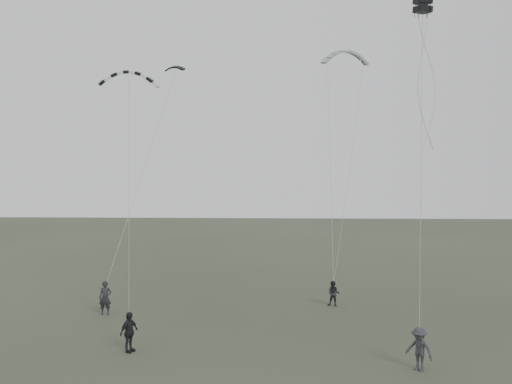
{
  "coord_description": "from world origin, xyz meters",
  "views": [
    {
      "loc": [
        2.47,
        -22.4,
        8.09
      ],
      "look_at": [
        1.25,
        5.88,
        7.1
      ],
      "focal_mm": 35.0,
      "sensor_mm": 36.0,
      "label": 1
    }
  ],
  "objects_px": {
    "flyer_center": "(129,332)",
    "kite_pale_large": "(346,51)",
    "flyer_left": "(105,298)",
    "flyer_far": "(419,349)",
    "kite_box": "(423,5)",
    "kite_dark_small": "(175,67)",
    "flyer_right": "(334,294)",
    "kite_striped": "(129,72)"
  },
  "relations": [
    {
      "from": "flyer_center",
      "to": "kite_pale_large",
      "type": "distance_m",
      "value": 25.8
    },
    {
      "from": "flyer_left",
      "to": "kite_pale_large",
      "type": "relative_size",
      "value": 0.54
    },
    {
      "from": "flyer_far",
      "to": "kite_box",
      "type": "relative_size",
      "value": 2.42
    },
    {
      "from": "flyer_center",
      "to": "flyer_far",
      "type": "distance_m",
      "value": 12.71
    },
    {
      "from": "kite_box",
      "to": "flyer_center",
      "type": "bearing_deg",
      "value": 169.6
    },
    {
      "from": "flyer_left",
      "to": "kite_dark_small",
      "type": "xyz_separation_m",
      "value": [
        2.66,
        7.06,
        14.73
      ]
    },
    {
      "from": "flyer_right",
      "to": "kite_pale_large",
      "type": "height_order",
      "value": "kite_pale_large"
    },
    {
      "from": "flyer_far",
      "to": "kite_dark_small",
      "type": "xyz_separation_m",
      "value": [
        -13.13,
        14.64,
        14.8
      ]
    },
    {
      "from": "flyer_left",
      "to": "kite_box",
      "type": "distance_m",
      "value": 23.51
    },
    {
      "from": "kite_dark_small",
      "to": "flyer_right",
      "type": "bearing_deg",
      "value": -10.89
    },
    {
      "from": "kite_pale_large",
      "to": "kite_striped",
      "type": "bearing_deg",
      "value": -147.92
    },
    {
      "from": "flyer_right",
      "to": "kite_dark_small",
      "type": "relative_size",
      "value": 1.1
    },
    {
      "from": "flyer_left",
      "to": "kite_pale_large",
      "type": "height_order",
      "value": "kite_pale_large"
    },
    {
      "from": "flyer_right",
      "to": "flyer_center",
      "type": "height_order",
      "value": "flyer_center"
    },
    {
      "from": "flyer_center",
      "to": "kite_pale_large",
      "type": "height_order",
      "value": "kite_pale_large"
    },
    {
      "from": "flyer_left",
      "to": "flyer_far",
      "type": "bearing_deg",
      "value": -30.69
    },
    {
      "from": "flyer_right",
      "to": "flyer_far",
      "type": "height_order",
      "value": "flyer_far"
    },
    {
      "from": "flyer_left",
      "to": "kite_box",
      "type": "xyz_separation_m",
      "value": [
        17.32,
        -2.13,
        15.75
      ]
    },
    {
      "from": "flyer_left",
      "to": "flyer_center",
      "type": "xyz_separation_m",
      "value": [
        3.19,
        -5.97,
        -0.05
      ]
    },
    {
      "from": "flyer_far",
      "to": "kite_dark_small",
      "type": "bearing_deg",
      "value": 175.69
    },
    {
      "from": "kite_box",
      "to": "kite_striped",
      "type": "bearing_deg",
      "value": 156.87
    },
    {
      "from": "kite_striped",
      "to": "flyer_right",
      "type": "bearing_deg",
      "value": 10.03
    },
    {
      "from": "flyer_right",
      "to": "kite_pale_large",
      "type": "relative_size",
      "value": 0.43
    },
    {
      "from": "flyer_far",
      "to": "kite_pale_large",
      "type": "xyz_separation_m",
      "value": [
        -0.72,
        17.54,
        16.47
      ]
    },
    {
      "from": "flyer_far",
      "to": "flyer_left",
      "type": "bearing_deg",
      "value": -161.83
    },
    {
      "from": "flyer_far",
      "to": "kite_pale_large",
      "type": "distance_m",
      "value": 24.07
    },
    {
      "from": "flyer_right",
      "to": "flyer_center",
      "type": "distance_m",
      "value": 13.2
    },
    {
      "from": "kite_dark_small",
      "to": "kite_box",
      "type": "relative_size",
      "value": 1.9
    },
    {
      "from": "kite_dark_small",
      "to": "flyer_left",
      "type": "bearing_deg",
      "value": -98.06
    },
    {
      "from": "kite_pale_large",
      "to": "kite_box",
      "type": "distance_m",
      "value": 12.32
    },
    {
      "from": "flyer_center",
      "to": "kite_striped",
      "type": "distance_m",
      "value": 12.86
    },
    {
      "from": "kite_box",
      "to": "flyer_right",
      "type": "bearing_deg",
      "value": 105.32
    },
    {
      "from": "kite_dark_small",
      "to": "kite_box",
      "type": "distance_m",
      "value": 17.34
    },
    {
      "from": "flyer_left",
      "to": "flyer_center",
      "type": "bearing_deg",
      "value": -66.94
    },
    {
      "from": "kite_pale_large",
      "to": "kite_striped",
      "type": "xyz_separation_m",
      "value": [
        -12.73,
        -12.74,
        -4.02
      ]
    },
    {
      "from": "flyer_right",
      "to": "kite_striped",
      "type": "bearing_deg",
      "value": -136.29
    },
    {
      "from": "flyer_left",
      "to": "kite_dark_small",
      "type": "distance_m",
      "value": 16.55
    },
    {
      "from": "flyer_left",
      "to": "kite_dark_small",
      "type": "bearing_deg",
      "value": 64.3
    },
    {
      "from": "kite_striped",
      "to": "kite_pale_large",
      "type": "bearing_deg",
      "value": 29.97
    },
    {
      "from": "flyer_left",
      "to": "kite_box",
      "type": "bearing_deg",
      "value": -12.07
    },
    {
      "from": "kite_dark_small",
      "to": "kite_striped",
      "type": "distance_m",
      "value": 10.12
    },
    {
      "from": "kite_dark_small",
      "to": "kite_striped",
      "type": "xyz_separation_m",
      "value": [
        -0.33,
        -9.84,
        -2.35
      ]
    }
  ]
}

